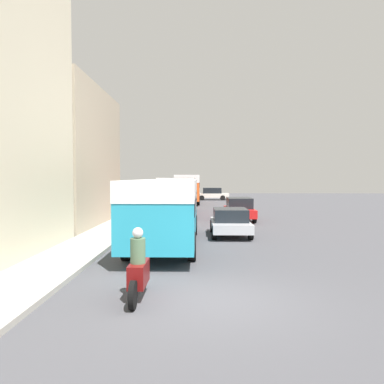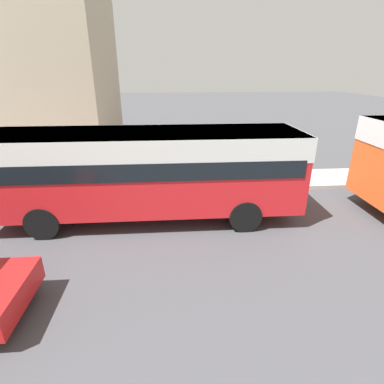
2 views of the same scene
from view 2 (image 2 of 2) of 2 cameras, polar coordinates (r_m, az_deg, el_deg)
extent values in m
cube|color=#BCAD93|center=(18.62, -31.29, 17.68)|extent=(6.82, 9.83, 8.24)
cube|color=red|center=(9.70, -8.69, 4.30)|extent=(2.52, 9.70, 2.39)
cube|color=white|center=(9.47, -8.99, 9.13)|extent=(2.54, 9.75, 0.72)
cube|color=black|center=(9.61, -8.80, 6.00)|extent=(2.57, 9.31, 0.53)
cylinder|color=black|center=(11.38, 7.32, 0.74)|extent=(0.28, 1.00, 1.00)
cylinder|color=black|center=(9.32, 10.06, -4.51)|extent=(0.28, 1.00, 1.00)
cylinder|color=black|center=(11.78, -22.69, -0.12)|extent=(0.28, 1.00, 1.00)
cylinder|color=black|center=(9.81, -26.59, -5.29)|extent=(0.28, 1.00, 1.00)
cylinder|color=black|center=(8.09, -31.91, -13.98)|extent=(0.22, 0.64, 0.64)
cylinder|color=#232838|center=(13.67, 11.39, 4.44)|extent=(0.29, 0.29, 0.81)
cylinder|color=maroon|center=(13.47, 11.63, 7.43)|extent=(0.36, 0.36, 0.67)
sphere|color=tan|center=(13.36, 11.78, 9.27)|extent=(0.22, 0.22, 0.22)
camera|label=1|loc=(31.41, -79.83, 0.72)|focal=35.00mm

